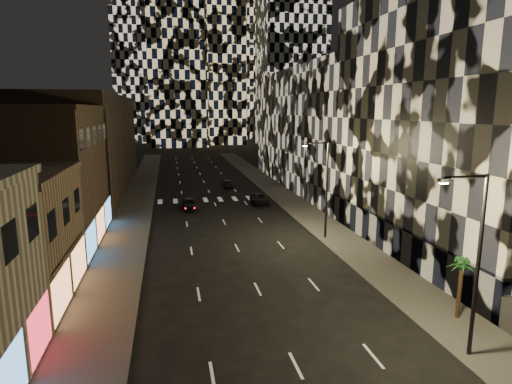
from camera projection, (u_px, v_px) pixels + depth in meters
name	position (u px, v px, depth m)	size (l,w,h in m)	color
sidewalk_left	(137.00, 202.00, 55.99)	(4.00, 120.00, 0.15)	#47443F
sidewalk_right	(284.00, 196.00, 59.90)	(4.00, 120.00, 0.15)	#47443F
curb_left	(153.00, 201.00, 56.40)	(0.20, 120.00, 0.15)	#4C4C47
curb_right	(269.00, 197.00, 59.49)	(0.20, 120.00, 0.15)	#4C4C47
retail_brown	(38.00, 179.00, 37.62)	(10.00, 15.00, 12.00)	#503C2D
retail_filler_left	(90.00, 144.00, 62.92)	(10.00, 40.00, 14.00)	#503C2D
midrise_right	(484.00, 122.00, 35.24)	(16.00, 25.00, 22.00)	#232326
midrise_base	(391.00, 238.00, 35.55)	(0.60, 25.00, 3.00)	#383838
midrise_filler_right	(335.00, 129.00, 66.89)	(16.00, 40.00, 18.00)	#232326
streetlight_near	(475.00, 254.00, 20.09)	(2.55, 0.25, 9.00)	black
streetlight_far	(324.00, 183.00, 39.33)	(2.55, 0.25, 9.00)	black
car_dark_midlane	(189.00, 204.00, 52.10)	(1.66, 4.13, 1.41)	black
car_dark_oncoming	(228.00, 183.00, 67.11)	(1.65, 4.07, 1.18)	black
car_dark_rightlane	(260.00, 199.00, 55.27)	(2.14, 4.65, 1.29)	black
palm_tree	(462.00, 268.00, 24.31)	(1.85, 1.82, 3.63)	#47331E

